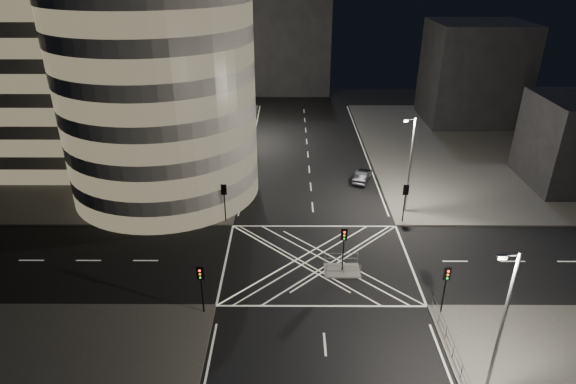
{
  "coord_description": "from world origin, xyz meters",
  "views": [
    {
      "loc": [
        -2.43,
        -34.91,
        23.93
      ],
      "look_at": [
        -2.59,
        7.53,
        3.0
      ],
      "focal_mm": 30.0,
      "sensor_mm": 36.0,
      "label": 1
    }
  ],
  "objects_px": {
    "traffic_signal_fl": "(224,196)",
    "street_lamp_right_near": "(502,322)",
    "traffic_signal_fr": "(405,196)",
    "sedan": "(362,176)",
    "traffic_signal_nl": "(201,281)",
    "traffic_signal_nr": "(446,282)",
    "street_lamp_left_far": "(239,104)",
    "street_lamp_right_far": "(410,163)",
    "traffic_signal_island": "(344,242)",
    "central_island": "(342,270)",
    "street_lamp_left_near": "(223,151)"
  },
  "relations": [
    {
      "from": "traffic_signal_nl",
      "to": "traffic_signal_nr",
      "type": "distance_m",
      "value": 17.6
    },
    {
      "from": "street_lamp_left_far",
      "to": "traffic_signal_nr",
      "type": "bearing_deg",
      "value": -63.64
    },
    {
      "from": "street_lamp_right_far",
      "to": "street_lamp_right_near",
      "type": "height_order",
      "value": "same"
    },
    {
      "from": "central_island",
      "to": "street_lamp_left_far",
      "type": "xyz_separation_m",
      "value": [
        -11.44,
        31.5,
        5.47
      ]
    },
    {
      "from": "street_lamp_left_far",
      "to": "central_island",
      "type": "bearing_deg",
      "value": -70.05
    },
    {
      "from": "traffic_signal_island",
      "to": "street_lamp_right_far",
      "type": "height_order",
      "value": "street_lamp_right_far"
    },
    {
      "from": "traffic_signal_island",
      "to": "sedan",
      "type": "height_order",
      "value": "traffic_signal_island"
    },
    {
      "from": "traffic_signal_fr",
      "to": "street_lamp_right_near",
      "type": "distance_m",
      "value": 20.97
    },
    {
      "from": "traffic_signal_nr",
      "to": "traffic_signal_island",
      "type": "xyz_separation_m",
      "value": [
        -6.8,
        5.3,
        0.0
      ]
    },
    {
      "from": "traffic_signal_fr",
      "to": "traffic_signal_nr",
      "type": "relative_size",
      "value": 1.0
    },
    {
      "from": "street_lamp_left_far",
      "to": "street_lamp_right_far",
      "type": "bearing_deg",
      "value": -48.06
    },
    {
      "from": "traffic_signal_fl",
      "to": "traffic_signal_nl",
      "type": "height_order",
      "value": "same"
    },
    {
      "from": "central_island",
      "to": "street_lamp_right_far",
      "type": "height_order",
      "value": "street_lamp_right_far"
    },
    {
      "from": "traffic_signal_nl",
      "to": "traffic_signal_island",
      "type": "xyz_separation_m",
      "value": [
        10.8,
        5.3,
        0.0
      ]
    },
    {
      "from": "traffic_signal_fl",
      "to": "street_lamp_right_far",
      "type": "bearing_deg",
      "value": 6.88
    },
    {
      "from": "traffic_signal_nl",
      "to": "traffic_signal_fl",
      "type": "bearing_deg",
      "value": 90.0
    },
    {
      "from": "central_island",
      "to": "sedan",
      "type": "distance_m",
      "value": 18.46
    },
    {
      "from": "street_lamp_left_near",
      "to": "traffic_signal_fl",
      "type": "bearing_deg",
      "value": -83.03
    },
    {
      "from": "traffic_signal_fl",
      "to": "traffic_signal_nl",
      "type": "relative_size",
      "value": 1.0
    },
    {
      "from": "central_island",
      "to": "traffic_signal_island",
      "type": "height_order",
      "value": "traffic_signal_island"
    },
    {
      "from": "traffic_signal_fr",
      "to": "sedan",
      "type": "xyz_separation_m",
      "value": [
        -2.69,
        9.68,
        -2.22
      ]
    },
    {
      "from": "traffic_signal_fr",
      "to": "traffic_signal_island",
      "type": "relative_size",
      "value": 1.0
    },
    {
      "from": "traffic_signal_island",
      "to": "street_lamp_right_far",
      "type": "bearing_deg",
      "value": 54.7
    },
    {
      "from": "central_island",
      "to": "traffic_signal_fr",
      "type": "height_order",
      "value": "traffic_signal_fr"
    },
    {
      "from": "traffic_signal_fr",
      "to": "street_lamp_left_near",
      "type": "distance_m",
      "value": 19.14
    },
    {
      "from": "traffic_signal_nl",
      "to": "traffic_signal_nr",
      "type": "bearing_deg",
      "value": 0.0
    },
    {
      "from": "street_lamp_right_near",
      "to": "traffic_signal_fr",
      "type": "bearing_deg",
      "value": 91.75
    },
    {
      "from": "traffic_signal_fl",
      "to": "street_lamp_right_near",
      "type": "distance_m",
      "value": 27.79
    },
    {
      "from": "traffic_signal_fl",
      "to": "street_lamp_left_far",
      "type": "relative_size",
      "value": 0.4
    },
    {
      "from": "traffic_signal_nr",
      "to": "street_lamp_right_near",
      "type": "xyz_separation_m",
      "value": [
        0.64,
        -7.2,
        2.63
      ]
    },
    {
      "from": "street_lamp_left_far",
      "to": "sedan",
      "type": "distance_m",
      "value": 21.16
    },
    {
      "from": "traffic_signal_nr",
      "to": "street_lamp_left_far",
      "type": "bearing_deg",
      "value": 116.36
    },
    {
      "from": "traffic_signal_nr",
      "to": "street_lamp_right_near",
      "type": "relative_size",
      "value": 0.4
    },
    {
      "from": "traffic_signal_island",
      "to": "street_lamp_left_far",
      "type": "height_order",
      "value": "street_lamp_left_far"
    },
    {
      "from": "traffic_signal_nr",
      "to": "street_lamp_left_near",
      "type": "bearing_deg",
      "value": 134.13
    },
    {
      "from": "central_island",
      "to": "traffic_signal_fr",
      "type": "xyz_separation_m",
      "value": [
        6.8,
        8.3,
        2.84
      ]
    },
    {
      "from": "traffic_signal_fl",
      "to": "street_lamp_right_far",
      "type": "height_order",
      "value": "street_lamp_right_far"
    },
    {
      "from": "street_lamp_left_near",
      "to": "sedan",
      "type": "relative_size",
      "value": 2.37
    },
    {
      "from": "traffic_signal_nl",
      "to": "central_island",
      "type": "bearing_deg",
      "value": 26.14
    },
    {
      "from": "street_lamp_right_near",
      "to": "sedan",
      "type": "distance_m",
      "value": 31.05
    },
    {
      "from": "traffic_signal_nr",
      "to": "street_lamp_left_far",
      "type": "distance_m",
      "value": 41.15
    },
    {
      "from": "street_lamp_right_far",
      "to": "traffic_signal_fr",
      "type": "bearing_deg",
      "value": -106.11
    },
    {
      "from": "central_island",
      "to": "traffic_signal_nl",
      "type": "bearing_deg",
      "value": -153.86
    },
    {
      "from": "traffic_signal_fl",
      "to": "traffic_signal_island",
      "type": "bearing_deg",
      "value": -37.54
    },
    {
      "from": "traffic_signal_nl",
      "to": "street_lamp_right_far",
      "type": "distance_m",
      "value": 24.27
    },
    {
      "from": "street_lamp_left_near",
      "to": "street_lamp_right_far",
      "type": "bearing_deg",
      "value": -9.03
    },
    {
      "from": "central_island",
      "to": "traffic_signal_island",
      "type": "relative_size",
      "value": 0.75
    },
    {
      "from": "traffic_signal_island",
      "to": "traffic_signal_nl",
      "type": "bearing_deg",
      "value": -153.86
    },
    {
      "from": "traffic_signal_nr",
      "to": "street_lamp_left_far",
      "type": "relative_size",
      "value": 0.4
    },
    {
      "from": "central_island",
      "to": "traffic_signal_nl",
      "type": "distance_m",
      "value": 12.36
    }
  ]
}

